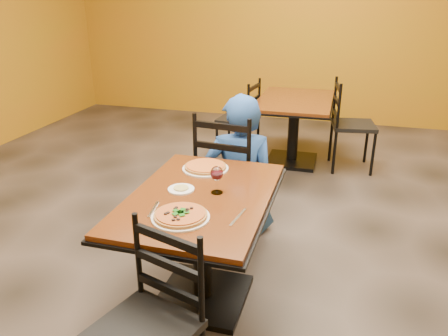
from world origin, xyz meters
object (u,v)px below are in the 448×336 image
(chair_main_far, at_px, (231,172))
(pizza_main, at_px, (181,215))
(table_main, at_px, (201,223))
(side_plate, at_px, (181,189))
(chair_second_right, at_px, (353,126))
(pizza_far, at_px, (205,166))
(plate_far, at_px, (205,168))
(plate_main, at_px, (181,217))
(table_second, at_px, (294,116))
(chair_main_near, at_px, (143,333))
(diner, at_px, (240,165))
(wine_glass, at_px, (217,179))
(chair_second_left, at_px, (238,119))

(chair_main_far, xyz_separation_m, pizza_main, (0.05, -1.22, 0.25))
(table_main, bearing_deg, side_plate, 168.83)
(chair_second_right, bearing_deg, chair_main_far, 142.76)
(chair_main_far, distance_m, pizza_far, 0.59)
(chair_main_far, relative_size, plate_far, 3.34)
(chair_second_right, distance_m, side_plate, 2.79)
(pizza_main, bearing_deg, plate_main, 0.00)
(table_second, xyz_separation_m, chair_main_far, (-0.28, -1.71, -0.04))
(chair_main_near, xyz_separation_m, diner, (-0.00, 1.78, 0.12))
(table_second, bearing_deg, plate_main, -94.47)
(pizza_main, relative_size, pizza_far, 1.01)
(table_second, bearing_deg, side_plate, -97.77)
(plate_main, height_order, wine_glass, wine_glass)
(chair_second_left, xyz_separation_m, chair_second_right, (1.30, 0.00, 0.03))
(chair_second_right, bearing_deg, diner, 144.00)
(wine_glass, bearing_deg, side_plate, -173.67)
(table_main, height_order, side_plate, side_plate)
(plate_far, bearing_deg, chair_second_left, 98.51)
(chair_second_right, bearing_deg, chair_main_near, 157.27)
(diner, distance_m, pizza_main, 1.26)
(diner, xyz_separation_m, wine_glass, (0.08, -0.89, 0.26))
(table_main, bearing_deg, table_second, 85.20)
(plate_far, xyz_separation_m, pizza_far, (0.00, -0.00, 0.02))
(diner, relative_size, side_plate, 7.22)
(chair_second_right, bearing_deg, side_plate, 150.08)
(diner, distance_m, plate_far, 0.59)
(chair_main_far, relative_size, plate_main, 3.34)
(chair_second_right, distance_m, plate_far, 2.45)
(pizza_main, bearing_deg, chair_main_near, -88.20)
(chair_second_left, xyz_separation_m, plate_main, (0.42, -2.92, 0.29))
(pizza_main, bearing_deg, table_main, 88.31)
(chair_main_far, xyz_separation_m, side_plate, (-0.08, -0.89, 0.24))
(plate_far, bearing_deg, diner, 79.61)
(pizza_far, height_order, side_plate, pizza_far)
(chair_main_near, height_order, pizza_main, chair_main_near)
(wine_glass, bearing_deg, chair_second_right, 72.97)
(chair_main_far, relative_size, wine_glass, 5.76)
(wine_glass, bearing_deg, chair_main_near, -94.87)
(plate_main, distance_m, wine_glass, 0.38)
(pizza_main, bearing_deg, plate_far, 97.26)
(table_second, xyz_separation_m, wine_glass, (-0.14, -2.57, 0.28))
(chair_main_far, bearing_deg, table_second, -93.54)
(chair_main_near, bearing_deg, table_main, 108.38)
(table_main, height_order, plate_main, plate_main)
(table_main, relative_size, pizza_far, 4.39)
(diner, distance_m, wine_glass, 0.93)
(chair_second_right, relative_size, pizza_main, 3.48)
(chair_main_near, height_order, wine_glass, wine_glass)
(chair_main_near, bearing_deg, chair_main_far, 109.95)
(plate_far, bearing_deg, wine_glass, -61.52)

